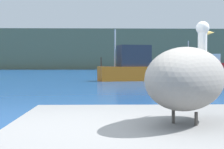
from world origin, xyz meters
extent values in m
cube|color=#5B664C|center=(0.00, 73.97, 4.14)|extent=(140.00, 13.70, 8.28)
ellipsoid|color=gray|center=(1.02, 0.24, 1.20)|extent=(1.17, 1.32, 0.57)
cylinder|color=white|center=(1.25, 0.58, 1.46)|extent=(0.09, 0.09, 0.36)
sphere|color=white|center=(1.25, 0.58, 1.69)|extent=(0.13, 0.13, 0.13)
cone|color=gold|center=(1.39, 0.78, 1.66)|extent=(0.24, 0.32, 0.09)
cylinder|color=#4C4742|center=(0.90, 0.25, 0.85)|extent=(0.03, 0.03, 0.12)
cylinder|color=#4C4742|center=(1.07, 0.13, 0.85)|extent=(0.03, 0.03, 0.12)
cube|color=orange|center=(2.87, 23.15, 0.53)|extent=(6.07, 2.92, 1.06)
cube|color=#2D333D|center=(2.58, 23.09, 1.86)|extent=(2.58, 1.92, 1.60)
cylinder|color=#B2B2B2|center=(1.16, 22.76, 2.43)|extent=(0.12, 0.12, 2.74)
cylinder|color=#3F382D|center=(0.14, 22.52, 1.41)|extent=(0.10, 0.10, 0.70)
cube|color=red|center=(12.97, 39.96, 0.66)|extent=(7.09, 2.26, 1.32)
cube|color=silver|center=(13.45, 39.97, 1.89)|extent=(2.39, 1.74, 1.13)
cylinder|color=#B2B2B2|center=(10.86, 39.93, 2.70)|extent=(0.12, 0.12, 2.75)
cylinder|color=#3F382D|center=(9.59, 39.91, 1.67)|extent=(0.10, 0.10, 0.70)
camera|label=1|loc=(0.26, -2.84, 1.34)|focal=55.62mm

